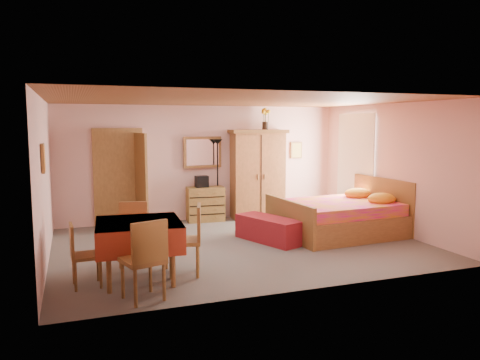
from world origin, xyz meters
name	(u,v)px	position (x,y,z in m)	size (l,w,h in m)	color
floor	(240,245)	(0.00, 0.00, 0.00)	(6.50, 6.50, 0.00)	slate
ceiling	(240,100)	(0.00, 0.00, 2.60)	(6.50, 6.50, 0.00)	brown
wall_back	(203,163)	(0.00, 2.50, 1.30)	(6.50, 0.10, 2.60)	#DBA79F
wall_front	(306,193)	(0.00, -2.50, 1.30)	(6.50, 0.10, 2.60)	#DBA79F
wall_left	(44,181)	(-3.25, 0.00, 1.30)	(0.10, 5.00, 2.60)	#DBA79F
wall_right	(391,168)	(3.25, 0.00, 1.30)	(0.10, 5.00, 2.60)	#DBA79F
doorway	(119,178)	(-1.90, 2.47, 1.02)	(1.06, 0.12, 2.15)	#9E6B35
window	(356,157)	(3.21, 1.20, 1.45)	(0.08, 1.40, 1.95)	white
picture_left	(43,158)	(-3.22, -0.60, 1.70)	(0.04, 0.32, 0.42)	orange
picture_back	(296,150)	(2.35, 2.47, 1.55)	(0.30, 0.04, 0.40)	#D8BF59
chest_of_drawers	(206,204)	(-0.03, 2.23, 0.39)	(0.82, 0.41, 0.78)	olive
wall_mirror	(203,152)	(-0.03, 2.44, 1.55)	(0.90, 0.05, 0.71)	white
stereo	(202,182)	(-0.12, 2.22, 0.91)	(0.27, 0.20, 0.26)	black
floor_lamp	(218,180)	(0.29, 2.32, 0.92)	(0.24, 0.24, 1.84)	black
wardrobe	(257,174)	(1.22, 2.20, 1.03)	(1.31, 0.68, 2.06)	#B06D3B
sunflower_vase	(265,119)	(1.41, 2.21, 2.31)	(0.20, 0.20, 0.50)	gold
bed	(338,208)	(2.09, 0.10, 0.54)	(2.33, 1.84, 1.08)	#E81694
bench	(269,229)	(0.58, 0.05, 0.23)	(0.51, 1.36, 0.45)	maroon
dining_table	(139,251)	(-2.00, -1.35, 0.42)	(1.15, 1.15, 0.84)	maroon
chair_south	(143,259)	(-2.06, -2.11, 0.52)	(0.47, 0.47, 1.03)	olive
chair_north	(133,234)	(-1.99, -0.58, 0.48)	(0.44, 0.44, 0.97)	olive
chair_west	(86,255)	(-2.70, -1.36, 0.43)	(0.39, 0.39, 0.87)	brown
chair_east	(185,240)	(-1.34, -1.31, 0.51)	(0.46, 0.46, 1.02)	#A17336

